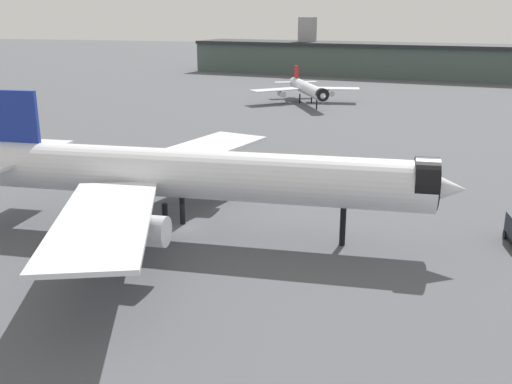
% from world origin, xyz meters
% --- Properties ---
extents(ground, '(900.00, 900.00, 0.00)m').
position_xyz_m(ground, '(0.00, 0.00, 0.00)').
color(ground, '#4C4F54').
extents(airliner_near_gate, '(58.50, 53.25, 15.79)m').
position_xyz_m(airliner_near_gate, '(1.73, -1.66, 6.95)').
color(airliner_near_gate, silver).
rests_on(airliner_near_gate, ground).
extents(airliner_far_taxiway, '(29.41, 32.68, 9.40)m').
position_xyz_m(airliner_far_taxiway, '(-6.30, 101.54, 4.14)').
color(airliner_far_taxiway, silver).
rests_on(airliner_far_taxiway, ground).
extents(terminal_building, '(204.60, 49.22, 22.83)m').
position_xyz_m(terminal_building, '(28.74, 182.02, 6.67)').
color(terminal_building, '#475651').
rests_on(terminal_building, ground).
extents(baggage_tug_wing, '(2.86, 3.57, 1.85)m').
position_xyz_m(baggage_tug_wing, '(25.79, 22.35, 0.97)').
color(baggage_tug_wing, black).
rests_on(baggage_tug_wing, ground).
extents(baggage_cart_trailing, '(2.82, 2.88, 1.82)m').
position_xyz_m(baggage_cart_trailing, '(-22.99, 22.85, 0.98)').
color(baggage_cart_trailing, black).
rests_on(baggage_cart_trailing, ground).
extents(traffic_cone_near_nose, '(0.49, 0.49, 0.62)m').
position_xyz_m(traffic_cone_near_nose, '(1.47, 33.43, 0.31)').
color(traffic_cone_near_nose, '#F2600C').
rests_on(traffic_cone_near_nose, ground).
extents(traffic_cone_wingtip, '(0.55, 0.55, 0.69)m').
position_xyz_m(traffic_cone_wingtip, '(-14.67, 27.43, 0.35)').
color(traffic_cone_wingtip, '#F2600C').
rests_on(traffic_cone_wingtip, ground).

